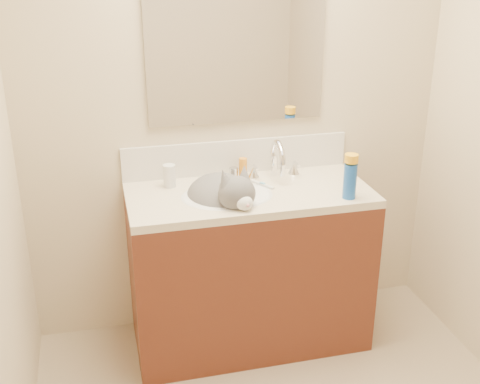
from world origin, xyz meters
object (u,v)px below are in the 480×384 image
basin (227,209)px  pill_bottle (169,176)px  cat (224,198)px  silver_jar (234,173)px  faucet (277,162)px  vanity_cabinet (249,271)px  spray_can (350,181)px  amber_bottle (243,168)px

basin → pill_bottle: (-0.25, 0.18, 0.13)m
cat → silver_jar: 0.25m
silver_jar → basin: bearing=-110.9°
faucet → pill_bottle: (-0.55, 0.01, -0.03)m
vanity_cabinet → faucet: bearing=37.3°
pill_bottle → silver_jar: bearing=7.8°
silver_jar → pill_bottle: bearing=-172.2°
vanity_cabinet → faucet: (0.18, 0.14, 0.54)m
faucet → spray_can: faucet is taller
cat → spray_can: 0.61m
basin → silver_jar: silver_jar is taller
vanity_cabinet → faucet: size_ratio=4.29×
basin → silver_jar: 0.26m
faucet → cat: size_ratio=0.56×
faucet → spray_can: 0.42m
pill_bottle → silver_jar: pill_bottle is taller
faucet → vanity_cabinet: bearing=-142.7°
amber_bottle → spray_can: bearing=-42.4°
cat → basin: bearing=-36.7°
spray_can → vanity_cabinet: bearing=155.7°
faucet → silver_jar: 0.23m
faucet → amber_bottle: (-0.16, 0.05, -0.03)m
basin → amber_bottle: (0.14, 0.22, 0.12)m
pill_bottle → spray_can: (0.81, -0.35, 0.03)m
basin → faucet: faucet is taller
spray_can → silver_jar: bearing=140.0°
silver_jar → spray_can: size_ratio=0.31×
basin → pill_bottle: size_ratio=3.94×
vanity_cabinet → pill_bottle: 0.65m
basin → amber_bottle: 0.28m
pill_bottle → amber_bottle: bearing=5.5°
basin → faucet: size_ratio=1.61×
faucet → pill_bottle: faucet is taller
cat → spray_can: cat is taller
vanity_cabinet → amber_bottle: size_ratio=11.54×
silver_jar → spray_can: (0.47, -0.40, 0.06)m
vanity_cabinet → spray_can: bearing=-24.3°
vanity_cabinet → amber_bottle: bearing=85.4°
faucet → basin: bearing=-150.9°
vanity_cabinet → faucet: faucet is taller
basin → faucet: bearing=29.1°
cat → silver_jar: size_ratio=9.39×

